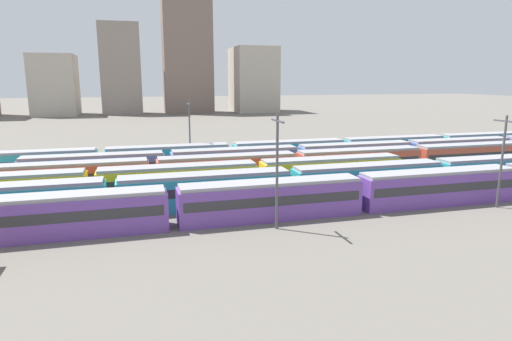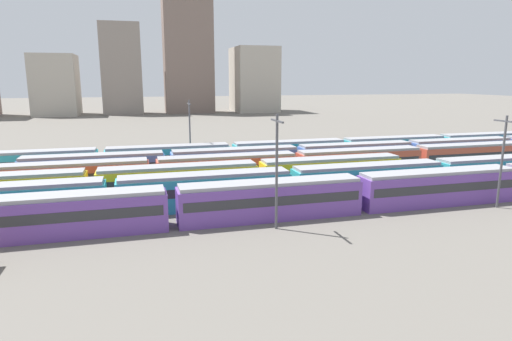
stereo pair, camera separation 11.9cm
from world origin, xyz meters
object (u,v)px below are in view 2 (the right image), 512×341
object	(u,v)px
train_track_5	(343,150)
train_track_4	(355,155)
catenary_pole_0	(277,167)
train_track_1	(437,175)
catenary_pole_1	(190,130)
train_track_0	(509,182)
catenary_pole_2	(502,157)
train_track_3	(359,162)
train_track_2	(179,181)

from	to	relation	value
train_track_5	train_track_4	bearing A→B (deg)	-95.88
train_track_4	catenary_pole_0	xyz separation A→B (m)	(-20.52, -23.83, 3.84)
train_track_4	catenary_pole_0	size ratio (longest dim) A/B	9.02
train_track_1	train_track_4	bearing A→B (deg)	99.97
catenary_pole_1	train_track_0	bearing A→B (deg)	-41.54
train_track_1	catenary_pole_2	world-z (taller)	catenary_pole_2
train_track_3	train_track_4	bearing A→B (deg)	67.08
catenary_pole_0	catenary_pole_1	xyz separation A→B (m)	(-3.73, 31.83, -0.08)
train_track_0	train_track_2	bearing A→B (deg)	163.93
train_track_1	catenary_pole_2	size ratio (longest dim) A/B	11.59
train_track_1	catenary_pole_2	xyz separation A→B (m)	(1.35, -8.04, 3.49)
train_track_0	train_track_4	bearing A→B (deg)	111.67
catenary_pole_0	train_track_4	bearing A→B (deg)	49.28
train_track_3	train_track_0	bearing A→B (deg)	-56.15
train_track_0	train_track_5	world-z (taller)	same
train_track_3	train_track_1	bearing A→B (deg)	-64.59
train_track_3	catenary_pole_1	distance (m)	25.97
catenary_pole_0	catenary_pole_2	bearing A→B (deg)	0.46
train_track_5	catenary_pole_2	distance (m)	29.27
train_track_5	catenary_pole_0	xyz separation A→B (m)	(-21.05, -29.03, 3.84)
train_track_4	train_track_2	bearing A→B (deg)	-159.52
train_track_0	catenary_pole_0	distance (m)	29.19
train_track_0	catenary_pole_1	bearing A→B (deg)	138.46
train_track_4	train_track_5	distance (m)	5.23
train_track_3	catenary_pole_2	bearing A→B (deg)	-71.15
train_track_5	catenary_pole_0	distance (m)	36.07
train_track_4	catenary_pole_0	world-z (taller)	catenary_pole_0
catenary_pole_0	catenary_pole_2	distance (m)	24.62
catenary_pole_0	train_track_0	bearing A→B (deg)	6.02
train_track_3	train_track_5	bearing A→B (deg)	75.27
train_track_2	catenary_pole_2	xyz separation A→B (m)	(31.94, -13.24, 3.49)
train_track_5	train_track_2	bearing A→B (deg)	-151.20
train_track_3	train_track_5	xyz separation A→B (m)	(2.73, 10.40, 0.00)
catenary_pole_1	train_track_1	bearing A→B (deg)	-41.17
train_track_0	catenary_pole_0	world-z (taller)	catenary_pole_0
train_track_4	train_track_5	world-z (taller)	same
train_track_1	catenary_pole_0	bearing A→B (deg)	-160.50
train_track_0	train_track_2	world-z (taller)	same
train_track_3	catenary_pole_0	world-z (taller)	catenary_pole_0
train_track_0	catenary_pole_1	size ratio (longest dim) A/B	11.01
train_track_4	catenary_pole_1	size ratio (longest dim) A/B	9.16
train_track_0	train_track_3	xyz separation A→B (m)	(-10.46, 15.60, 0.00)
train_track_1	catenary_pole_0	xyz separation A→B (m)	(-23.26, -8.23, 3.84)
train_track_2	catenary_pole_0	world-z (taller)	catenary_pole_0
train_track_1	train_track_4	xyz separation A→B (m)	(-2.74, 15.60, 0.00)
train_track_2	train_track_5	size ratio (longest dim) A/B	0.50
catenary_pole_1	catenary_pole_0	bearing A→B (deg)	-83.33
train_track_0	train_track_2	size ratio (longest dim) A/B	2.02
train_track_4	catenary_pole_0	distance (m)	31.68
train_track_3	catenary_pole_1	world-z (taller)	catenary_pole_1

